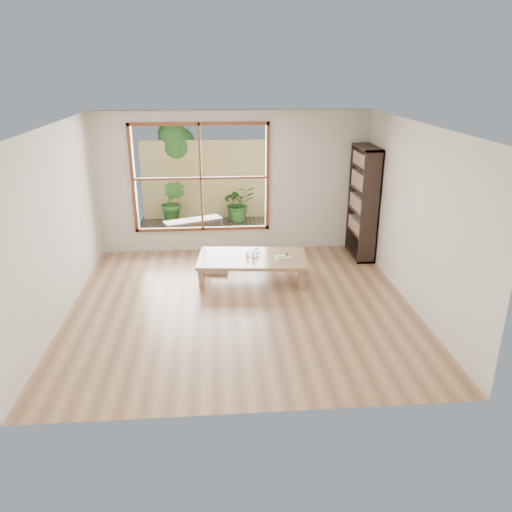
{
  "coord_description": "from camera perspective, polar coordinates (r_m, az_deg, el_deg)",
  "views": [
    {
      "loc": [
        -0.32,
        -6.68,
        3.31
      ],
      "look_at": [
        0.26,
        0.56,
        0.55
      ],
      "focal_mm": 35.0,
      "sensor_mm": 36.0,
      "label": 1
    }
  ],
  "objects": [
    {
      "name": "ground",
      "position": [
        7.46,
        -1.69,
        -5.54
      ],
      "size": [
        5.0,
        5.0,
        0.0
      ],
      "primitive_type": "plane",
      "color": "tan",
      "rests_on": "ground"
    },
    {
      "name": "low_table",
      "position": [
        8.21,
        -0.46,
        -0.4
      ],
      "size": [
        1.84,
        1.14,
        0.38
      ],
      "rotation": [
        0.0,
        0.0,
        -0.09
      ],
      "color": "#AA7552",
      "rests_on": "ground"
    },
    {
      "name": "floor_cushion",
      "position": [
        8.74,
        -4.77,
        -1.24
      ],
      "size": [
        0.58,
        0.58,
        0.07
      ],
      "primitive_type": "cube",
      "rotation": [
        0.0,
        0.0,
        -0.14
      ],
      "color": "white",
      "rests_on": "ground"
    },
    {
      "name": "bookshelf",
      "position": [
        9.26,
        12.15,
        5.97
      ],
      "size": [
        0.32,
        0.91,
        2.02
      ],
      "primitive_type": "cube",
      "color": "black",
      "rests_on": "ground"
    },
    {
      "name": "glass_tall",
      "position": [
        8.13,
        -0.21,
        0.2
      ],
      "size": [
        0.07,
        0.07,
        0.13
      ],
      "primitive_type": "cylinder",
      "color": "silver",
      "rests_on": "low_table"
    },
    {
      "name": "glass_mid",
      "position": [
        8.26,
        0.25,
        0.42
      ],
      "size": [
        0.07,
        0.07,
        0.1
      ],
      "primitive_type": "cylinder",
      "color": "silver",
      "rests_on": "low_table"
    },
    {
      "name": "glass_short",
      "position": [
        8.36,
        0.14,
        0.68
      ],
      "size": [
        0.08,
        0.08,
        0.1
      ],
      "primitive_type": "cylinder",
      "color": "silver",
      "rests_on": "low_table"
    },
    {
      "name": "glass_small",
      "position": [
        8.18,
        -0.87,
        0.19
      ],
      "size": [
        0.07,
        0.07,
        0.09
      ],
      "primitive_type": "cylinder",
      "color": "silver",
      "rests_on": "low_table"
    },
    {
      "name": "food_tray",
      "position": [
        8.18,
        3.18,
        -0.03
      ],
      "size": [
        0.28,
        0.21,
        0.08
      ],
      "rotation": [
        0.0,
        0.0,
        0.08
      ],
      "color": "white",
      "rests_on": "low_table"
    },
    {
      "name": "deck",
      "position": [
        10.76,
        -5.89,
        2.8
      ],
      "size": [
        2.8,
        2.0,
        0.05
      ],
      "primitive_type": "cube",
      "color": "#3B332B",
      "rests_on": "ground"
    },
    {
      "name": "garden_bench",
      "position": [
        10.26,
        -7.2,
        3.83
      ],
      "size": [
        1.23,
        0.77,
        0.37
      ],
      "rotation": [
        0.0,
        0.0,
        0.39
      ],
      "color": "black",
      "rests_on": "deck"
    },
    {
      "name": "bamboo_fence",
      "position": [
        11.5,
        -5.97,
        8.61
      ],
      "size": [
        2.8,
        0.06,
        1.8
      ],
      "primitive_type": "cube",
      "color": "tan",
      "rests_on": "ground"
    },
    {
      "name": "shrub_right",
      "position": [
        11.32,
        -2.03,
        6.06
      ],
      "size": [
        0.85,
        0.78,
        0.8
      ],
      "primitive_type": "imported",
      "rotation": [
        0.0,
        0.0,
        0.23
      ],
      "color": "#285B21",
      "rests_on": "deck"
    },
    {
      "name": "shrub_left",
      "position": [
        11.15,
        -9.46,
        6.08
      ],
      "size": [
        0.68,
        0.62,
        1.0
      ],
      "primitive_type": "imported",
      "rotation": [
        0.0,
        0.0,
        -0.37
      ],
      "color": "#285B21",
      "rests_on": "deck"
    },
    {
      "name": "garden_tree",
      "position": [
        11.7,
        -9.48,
        12.27
      ],
      "size": [
        1.04,
        0.85,
        2.22
      ],
      "color": "#4C3D2D",
      "rests_on": "ground"
    }
  ]
}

